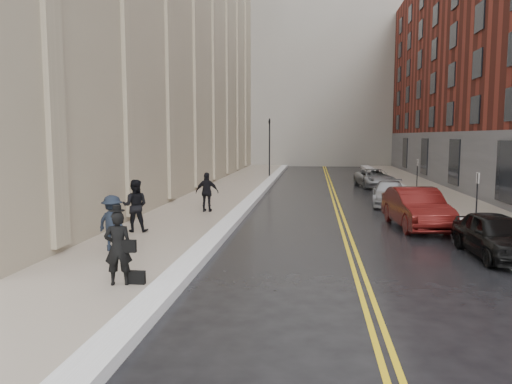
% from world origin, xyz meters
% --- Properties ---
extents(ground, '(160.00, 160.00, 0.00)m').
position_xyz_m(ground, '(0.00, 0.00, 0.00)').
color(ground, black).
rests_on(ground, ground).
extents(sidewalk_left, '(4.00, 64.00, 0.15)m').
position_xyz_m(sidewalk_left, '(-4.50, 16.00, 0.07)').
color(sidewalk_left, gray).
rests_on(sidewalk_left, ground).
extents(sidewalk_right, '(3.00, 64.00, 0.15)m').
position_xyz_m(sidewalk_right, '(9.00, 16.00, 0.07)').
color(sidewalk_right, gray).
rests_on(sidewalk_right, ground).
extents(lane_stripe_a, '(0.12, 64.00, 0.01)m').
position_xyz_m(lane_stripe_a, '(2.38, 16.00, 0.00)').
color(lane_stripe_a, gold).
rests_on(lane_stripe_a, ground).
extents(lane_stripe_b, '(0.12, 64.00, 0.01)m').
position_xyz_m(lane_stripe_b, '(2.62, 16.00, 0.00)').
color(lane_stripe_b, gold).
rests_on(lane_stripe_b, ground).
extents(snow_ridge_left, '(0.70, 60.80, 0.26)m').
position_xyz_m(snow_ridge_left, '(-2.20, 16.00, 0.13)').
color(snow_ridge_left, white).
rests_on(snow_ridge_left, ground).
extents(snow_ridge_right, '(0.85, 60.80, 0.30)m').
position_xyz_m(snow_ridge_right, '(7.15, 16.00, 0.15)').
color(snow_ridge_right, white).
rests_on(snow_ridge_right, ground).
extents(tower_far_right, '(22.00, 18.00, 44.00)m').
position_xyz_m(tower_far_right, '(14.00, 66.00, 22.00)').
color(tower_far_right, slate).
rests_on(tower_far_right, ground).
extents(traffic_signal, '(0.18, 0.15, 5.20)m').
position_xyz_m(traffic_signal, '(-2.60, 30.00, 3.08)').
color(traffic_signal, black).
rests_on(traffic_signal, ground).
extents(parking_sign_near, '(0.06, 0.35, 2.23)m').
position_xyz_m(parking_sign_near, '(7.90, 8.00, 1.36)').
color(parking_sign_near, black).
rests_on(parking_sign_near, ground).
extents(parking_sign_far, '(0.06, 0.35, 2.23)m').
position_xyz_m(parking_sign_far, '(7.90, 20.00, 1.36)').
color(parking_sign_far, black).
rests_on(parking_sign_far, ground).
extents(car_black, '(1.86, 4.12, 1.37)m').
position_xyz_m(car_black, '(6.80, 2.58, 0.69)').
color(car_black, black).
rests_on(car_black, ground).
extents(car_maroon, '(2.21, 5.06, 1.62)m').
position_xyz_m(car_maroon, '(5.39, 7.40, 0.81)').
color(car_maroon, '#440D0C').
rests_on(car_maroon, ground).
extents(car_silver_near, '(2.25, 4.58, 1.28)m').
position_xyz_m(car_silver_near, '(5.32, 14.11, 0.64)').
color(car_silver_near, '#96989C').
rests_on(car_silver_near, ground).
extents(car_silver_far, '(2.82, 4.99, 1.31)m').
position_xyz_m(car_silver_far, '(5.62, 23.64, 0.66)').
color(car_silver_far, gray).
rests_on(car_silver_far, ground).
extents(pedestrian_main, '(0.74, 0.57, 1.80)m').
position_xyz_m(pedestrian_main, '(-3.39, -1.96, 1.05)').
color(pedestrian_main, black).
rests_on(pedestrian_main, sidewalk_left).
extents(pedestrian_a, '(1.03, 0.85, 1.96)m').
position_xyz_m(pedestrian_a, '(-5.36, 4.55, 1.13)').
color(pedestrian_a, black).
rests_on(pedestrian_a, sidewalk_left).
extents(pedestrian_b, '(1.29, 1.04, 1.75)m').
position_xyz_m(pedestrian_b, '(-4.94, 1.44, 1.02)').
color(pedestrian_b, black).
rests_on(pedestrian_b, sidewalk_left).
extents(pedestrian_c, '(1.09, 0.46, 1.86)m').
position_xyz_m(pedestrian_c, '(-3.74, 9.70, 1.08)').
color(pedestrian_c, black).
rests_on(pedestrian_c, sidewalk_left).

